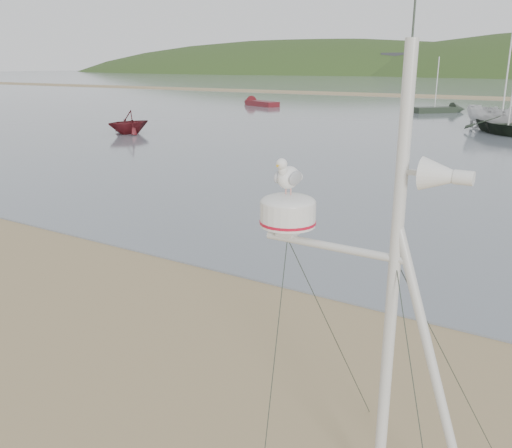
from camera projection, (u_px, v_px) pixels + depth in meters
The scene contains 6 objects.
ground at pixel (93, 367), 7.86m from camera, with size 560.00×560.00×0.00m, color #8F7852.
mast_rig at pixel (377, 381), 5.21m from camera, with size 2.39×2.55×5.39m.
boat_red at pixel (128, 111), 33.31m from camera, with size 2.36×1.44×2.73m, color #551318.
boat_white at pixel (505, 95), 34.77m from camera, with size 1.69×1.74×4.49m, color silver.
sailboat_dark_mid at pixel (446, 109), 48.35m from camera, with size 4.33×4.62×5.13m.
dinghy_red_far at pixel (255, 103), 56.75m from camera, with size 5.80×3.64×1.40m.
Camera 1 is at (5.71, -4.59, 4.23)m, focal length 38.00 mm.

